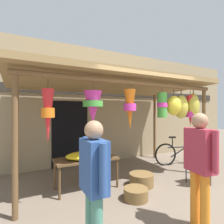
{
  "coord_description": "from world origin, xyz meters",
  "views": [
    {
      "loc": [
        -2.46,
        -3.16,
        1.66
      ],
      "look_at": [
        -0.4,
        0.84,
        1.67
      ],
      "focal_mm": 28.88,
      "sensor_mm": 36.0,
      "label": 1
    }
  ],
  "objects_px": {
    "display_table": "(86,161)",
    "parked_bicycle": "(181,153)",
    "folding_chair": "(201,163)",
    "vendor_in_orange": "(94,179)",
    "flower_heap_on_table": "(84,155)",
    "wicker_basket_spare": "(136,194)",
    "customer_foreground": "(200,160)",
    "wicker_basket_by_table": "(141,180)"
  },
  "relations": [
    {
      "from": "folding_chair",
      "to": "wicker_basket_by_table",
      "type": "relative_size",
      "value": 1.54
    },
    {
      "from": "folding_chair",
      "to": "flower_heap_on_table",
      "type": "bearing_deg",
      "value": 157.74
    },
    {
      "from": "flower_heap_on_table",
      "to": "customer_foreground",
      "type": "distance_m",
      "value": 2.27
    },
    {
      "from": "wicker_basket_spare",
      "to": "vendor_in_orange",
      "type": "relative_size",
      "value": 0.3
    },
    {
      "from": "display_table",
      "to": "vendor_in_orange",
      "type": "relative_size",
      "value": 0.86
    },
    {
      "from": "wicker_basket_spare",
      "to": "customer_foreground",
      "type": "relative_size",
      "value": 0.28
    },
    {
      "from": "vendor_in_orange",
      "to": "flower_heap_on_table",
      "type": "bearing_deg",
      "value": 74.9
    },
    {
      "from": "folding_chair",
      "to": "parked_bicycle",
      "type": "xyz_separation_m",
      "value": [
        0.9,
        1.39,
        -0.16
      ]
    },
    {
      "from": "display_table",
      "to": "parked_bicycle",
      "type": "height_order",
      "value": "parked_bicycle"
    },
    {
      "from": "customer_foreground",
      "to": "flower_heap_on_table",
      "type": "bearing_deg",
      "value": 117.82
    },
    {
      "from": "flower_heap_on_table",
      "to": "wicker_basket_by_table",
      "type": "bearing_deg",
      "value": -17.82
    },
    {
      "from": "customer_foreground",
      "to": "parked_bicycle",
      "type": "bearing_deg",
      "value": 46.33
    },
    {
      "from": "wicker_basket_spare",
      "to": "wicker_basket_by_table",
      "type": "bearing_deg",
      "value": 44.48
    },
    {
      "from": "flower_heap_on_table",
      "to": "vendor_in_orange",
      "type": "relative_size",
      "value": 0.47
    },
    {
      "from": "folding_chair",
      "to": "parked_bicycle",
      "type": "distance_m",
      "value": 1.66
    },
    {
      "from": "vendor_in_orange",
      "to": "customer_foreground",
      "type": "bearing_deg",
      "value": -6.46
    },
    {
      "from": "flower_heap_on_table",
      "to": "vendor_in_orange",
      "type": "bearing_deg",
      "value": -105.1
    },
    {
      "from": "wicker_basket_by_table",
      "to": "parked_bicycle",
      "type": "height_order",
      "value": "parked_bicycle"
    },
    {
      "from": "wicker_basket_by_table",
      "to": "wicker_basket_spare",
      "type": "relative_size",
      "value": 1.18
    },
    {
      "from": "folding_chair",
      "to": "wicker_basket_spare",
      "type": "bearing_deg",
      "value": 175.62
    },
    {
      "from": "display_table",
      "to": "folding_chair",
      "type": "relative_size",
      "value": 1.61
    },
    {
      "from": "customer_foreground",
      "to": "display_table",
      "type": "bearing_deg",
      "value": 115.67
    },
    {
      "from": "folding_chair",
      "to": "vendor_in_orange",
      "type": "bearing_deg",
      "value": -164.21
    },
    {
      "from": "wicker_basket_by_table",
      "to": "vendor_in_orange",
      "type": "distance_m",
      "value": 2.36
    },
    {
      "from": "flower_heap_on_table",
      "to": "wicker_basket_by_table",
      "type": "height_order",
      "value": "flower_heap_on_table"
    },
    {
      "from": "flower_heap_on_table",
      "to": "folding_chair",
      "type": "height_order",
      "value": "folding_chair"
    },
    {
      "from": "wicker_basket_spare",
      "to": "vendor_in_orange",
      "type": "bearing_deg",
      "value": -142.15
    },
    {
      "from": "wicker_basket_spare",
      "to": "parked_bicycle",
      "type": "xyz_separation_m",
      "value": [
        2.59,
        1.26,
        0.24
      ]
    },
    {
      "from": "flower_heap_on_table",
      "to": "wicker_basket_spare",
      "type": "relative_size",
      "value": 1.61
    },
    {
      "from": "vendor_in_orange",
      "to": "display_table",
      "type": "bearing_deg",
      "value": 73.24
    },
    {
      "from": "display_table",
      "to": "wicker_basket_spare",
      "type": "height_order",
      "value": "display_table"
    },
    {
      "from": "flower_heap_on_table",
      "to": "vendor_in_orange",
      "type": "distance_m",
      "value": 1.89
    },
    {
      "from": "folding_chair",
      "to": "customer_foreground",
      "type": "height_order",
      "value": "customer_foreground"
    },
    {
      "from": "display_table",
      "to": "vendor_in_orange",
      "type": "xyz_separation_m",
      "value": [
        -0.56,
        -1.87,
        0.33
      ]
    },
    {
      "from": "flower_heap_on_table",
      "to": "wicker_basket_by_table",
      "type": "distance_m",
      "value": 1.41
    },
    {
      "from": "parked_bicycle",
      "to": "wicker_basket_spare",
      "type": "bearing_deg",
      "value": -154.15
    },
    {
      "from": "display_table",
      "to": "parked_bicycle",
      "type": "xyz_separation_m",
      "value": [
        3.26,
        0.34,
        -0.24
      ]
    },
    {
      "from": "parked_bicycle",
      "to": "flower_heap_on_table",
      "type": "bearing_deg",
      "value": -173.3
    },
    {
      "from": "wicker_basket_spare",
      "to": "customer_foreground",
      "type": "bearing_deg",
      "value": -74.45
    },
    {
      "from": "display_table",
      "to": "wicker_basket_by_table",
      "type": "xyz_separation_m",
      "value": [
        1.15,
        -0.44,
        -0.45
      ]
    },
    {
      "from": "wicker_basket_by_table",
      "to": "wicker_basket_spare",
      "type": "height_order",
      "value": "wicker_basket_by_table"
    },
    {
      "from": "wicker_basket_by_table",
      "to": "customer_foreground",
      "type": "xyz_separation_m",
      "value": [
        -0.17,
        -1.6,
        0.84
      ]
    }
  ]
}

